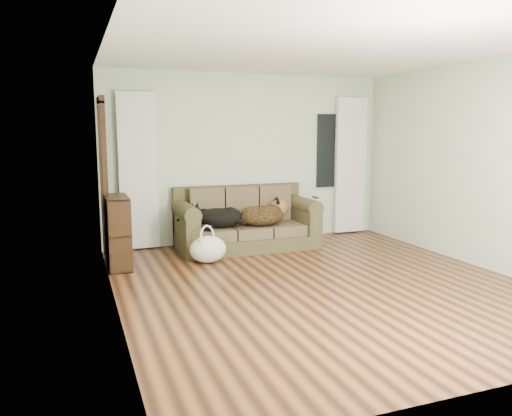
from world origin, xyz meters
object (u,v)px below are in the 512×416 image
object	(u,v)px
dog_shepherd	(264,215)
tote_bag	(208,251)
bookshelf	(118,228)
sofa	(247,218)
dog_black_lab	(216,219)

from	to	relation	value
dog_shepherd	tote_bag	xyz separation A→B (m)	(-1.00, -0.52, -0.33)
tote_bag	bookshelf	distance (m)	1.19
dog_shepherd	tote_bag	bearing A→B (deg)	22.18
sofa	tote_bag	distance (m)	1.03
sofa	dog_black_lab	xyz separation A→B (m)	(-0.49, -0.06, 0.03)
bookshelf	dog_shepherd	bearing A→B (deg)	5.00
dog_shepherd	tote_bag	distance (m)	1.17
tote_bag	dog_black_lab	bearing A→B (deg)	64.38
dog_black_lab	dog_shepherd	bearing A→B (deg)	16.57
sofa	dog_shepherd	bearing A→B (deg)	-23.88
sofa	dog_black_lab	distance (m)	0.50
bookshelf	sofa	bearing A→B (deg)	9.03
dog_black_lab	bookshelf	world-z (taller)	bookshelf
sofa	bookshelf	bearing A→B (deg)	-167.21
dog_black_lab	dog_shepherd	distance (m)	0.73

